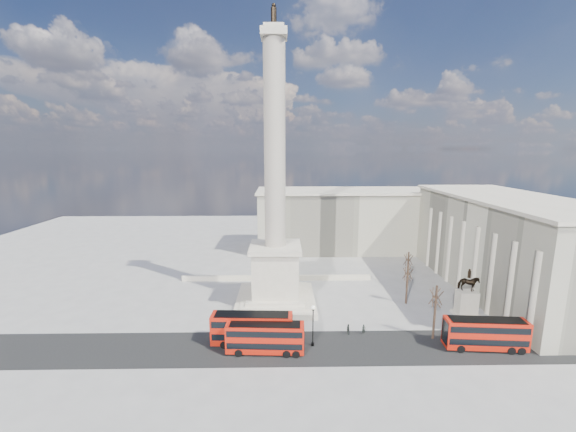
% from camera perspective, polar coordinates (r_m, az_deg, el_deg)
% --- Properties ---
extents(ground, '(180.00, 180.00, 0.00)m').
position_cam_1_polar(ground, '(61.65, -2.08, -15.71)').
color(ground, gray).
rests_on(ground, ground).
extents(asphalt_road, '(120.00, 9.00, 0.01)m').
position_cam_1_polar(asphalt_road, '(53.01, 3.49, -20.47)').
color(asphalt_road, black).
rests_on(asphalt_road, ground).
extents(nelsons_column, '(14.00, 14.00, 49.85)m').
position_cam_1_polar(nelsons_column, '(61.92, -2.07, -2.84)').
color(nelsons_column, beige).
rests_on(nelsons_column, ground).
extents(balustrade_wall, '(40.00, 0.60, 1.10)m').
position_cam_1_polar(balustrade_wall, '(76.10, -1.86, -9.96)').
color(balustrade_wall, beige).
rests_on(balustrade_wall, ground).
extents(building_east, '(19.00, 46.00, 18.60)m').
position_cam_1_polar(building_east, '(80.60, 32.05, -3.92)').
color(building_east, beige).
rests_on(building_east, ground).
extents(building_northeast, '(51.00, 17.00, 16.60)m').
position_cam_1_polar(building_northeast, '(98.88, 9.99, -0.56)').
color(building_northeast, beige).
rests_on(building_northeast, ground).
extents(red_bus_a, '(11.57, 3.15, 4.65)m').
position_cam_1_polar(red_bus_a, '(52.73, -5.74, -17.64)').
color(red_bus_a, '#B31809').
rests_on(red_bus_a, ground).
extents(red_bus_b, '(10.68, 3.01, 4.29)m').
position_cam_1_polar(red_bus_b, '(50.85, -3.63, -19.00)').
color(red_bus_b, '#B31809').
rests_on(red_bus_b, ground).
extents(red_bus_c, '(11.11, 3.38, 4.44)m').
position_cam_1_polar(red_bus_c, '(58.34, 29.34, -16.24)').
color(red_bus_c, '#B31809').
rests_on(red_bus_c, ground).
extents(victorian_lamp, '(0.52, 0.52, 6.08)m').
position_cam_1_polar(victorian_lamp, '(51.72, 4.06, -16.78)').
color(victorian_lamp, black).
rests_on(victorian_lamp, ground).
extents(equestrian_statue, '(3.90, 2.93, 8.16)m').
position_cam_1_polar(equestrian_statue, '(67.34, 26.91, -11.93)').
color(equestrian_statue, beige).
rests_on(equestrian_statue, ground).
extents(bare_tree_near, '(1.98, 1.98, 8.67)m').
position_cam_1_polar(bare_tree_near, '(56.17, 22.84, -11.68)').
color(bare_tree_near, '#332319').
rests_on(bare_tree_near, ground).
extents(bare_tree_mid, '(2.00, 2.00, 7.59)m').
position_cam_1_polar(bare_tree_mid, '(66.90, 18.81, -8.57)').
color(bare_tree_mid, '#332319').
rests_on(bare_tree_mid, ground).
extents(bare_tree_far, '(1.92, 1.92, 7.84)m').
position_cam_1_polar(bare_tree_far, '(74.37, 18.89, -6.47)').
color(bare_tree_far, '#332319').
rests_on(bare_tree_far, ground).
extents(pedestrian_walking, '(0.58, 0.38, 1.57)m').
position_cam_1_polar(pedestrian_walking, '(56.84, 12.13, -17.50)').
color(pedestrian_walking, black).
rests_on(pedestrian_walking, ground).
extents(pedestrian_standing, '(0.98, 0.90, 1.63)m').
position_cam_1_polar(pedestrian_standing, '(62.30, 27.27, -15.84)').
color(pedestrian_standing, black).
rests_on(pedestrian_standing, ground).
extents(pedestrian_crossing, '(0.52, 1.01, 1.66)m').
position_cam_1_polar(pedestrian_crossing, '(56.37, 9.71, -17.61)').
color(pedestrian_crossing, black).
rests_on(pedestrian_crossing, ground).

